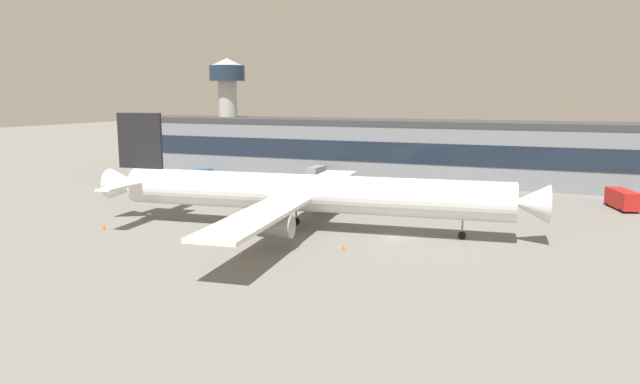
{
  "coord_description": "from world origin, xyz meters",
  "views": [
    {
      "loc": [
        20.38,
        -76.22,
        19.44
      ],
      "look_at": [
        -12.83,
        3.88,
        5.0
      ],
      "focal_mm": 32.48,
      "sensor_mm": 36.0,
      "label": 1
    }
  ],
  "objects_px": {
    "control_tower": "(228,100)",
    "traffic_cone_2": "(243,255)",
    "airliner": "(303,193)",
    "fuel_truck": "(623,199)",
    "traffic_cone_1": "(343,248)",
    "traffic_cone_0": "(104,227)",
    "pushback_tractor": "(202,172)",
    "stair_truck": "(317,173)"
  },
  "relations": [
    {
      "from": "fuel_truck",
      "to": "traffic_cone_2",
      "type": "distance_m",
      "value": 68.68
    },
    {
      "from": "fuel_truck",
      "to": "traffic_cone_0",
      "type": "xyz_separation_m",
      "value": [
        -71.79,
        -46.49,
        -1.53
      ]
    },
    {
      "from": "airliner",
      "to": "fuel_truck",
      "type": "height_order",
      "value": "airliner"
    },
    {
      "from": "pushback_tractor",
      "to": "traffic_cone_0",
      "type": "height_order",
      "value": "pushback_tractor"
    },
    {
      "from": "airliner",
      "to": "traffic_cone_1",
      "type": "bearing_deg",
      "value": -43.01
    },
    {
      "from": "traffic_cone_0",
      "to": "traffic_cone_1",
      "type": "bearing_deg",
      "value": 4.28
    },
    {
      "from": "traffic_cone_1",
      "to": "stair_truck",
      "type": "bearing_deg",
      "value": 116.13
    },
    {
      "from": "control_tower",
      "to": "traffic_cone_1",
      "type": "distance_m",
      "value": 92.14
    },
    {
      "from": "fuel_truck",
      "to": "traffic_cone_1",
      "type": "xyz_separation_m",
      "value": [
        -35.34,
        -43.76,
        -1.54
      ]
    },
    {
      "from": "pushback_tractor",
      "to": "stair_truck",
      "type": "height_order",
      "value": "stair_truck"
    },
    {
      "from": "control_tower",
      "to": "traffic_cone_2",
      "type": "xyz_separation_m",
      "value": [
        48.35,
        -76.37,
        -18.15
      ]
    },
    {
      "from": "pushback_tractor",
      "to": "traffic_cone_1",
      "type": "distance_m",
      "value": 75.56
    },
    {
      "from": "traffic_cone_0",
      "to": "control_tower",
      "type": "bearing_deg",
      "value": 107.21
    },
    {
      "from": "airliner",
      "to": "traffic_cone_0",
      "type": "distance_m",
      "value": 29.78
    },
    {
      "from": "traffic_cone_1",
      "to": "fuel_truck",
      "type": "bearing_deg",
      "value": 51.07
    },
    {
      "from": "airliner",
      "to": "pushback_tractor",
      "type": "height_order",
      "value": "airliner"
    },
    {
      "from": "traffic_cone_1",
      "to": "traffic_cone_2",
      "type": "relative_size",
      "value": 1.17
    },
    {
      "from": "airliner",
      "to": "pushback_tractor",
      "type": "xyz_separation_m",
      "value": [
        -46.18,
        42.23,
        -4.4
      ]
    },
    {
      "from": "traffic_cone_2",
      "to": "pushback_tractor",
      "type": "bearing_deg",
      "value": 127.75
    },
    {
      "from": "airliner",
      "to": "fuel_truck",
      "type": "xyz_separation_m",
      "value": [
        44.84,
        34.9,
        -3.57
      ]
    },
    {
      "from": "fuel_truck",
      "to": "traffic_cone_2",
      "type": "xyz_separation_m",
      "value": [
        -45.58,
        -51.35,
        -1.58
      ]
    },
    {
      "from": "traffic_cone_0",
      "to": "traffic_cone_2",
      "type": "xyz_separation_m",
      "value": [
        26.21,
        -4.86,
        -0.05
      ]
    },
    {
      "from": "control_tower",
      "to": "traffic_cone_2",
      "type": "relative_size",
      "value": 49.26
    },
    {
      "from": "stair_truck",
      "to": "traffic_cone_1",
      "type": "relative_size",
      "value": 8.73
    },
    {
      "from": "traffic_cone_0",
      "to": "pushback_tractor",
      "type": "bearing_deg",
      "value": 109.66
    },
    {
      "from": "stair_truck",
      "to": "fuel_truck",
      "type": "bearing_deg",
      "value": -8.81
    },
    {
      "from": "fuel_truck",
      "to": "traffic_cone_2",
      "type": "relative_size",
      "value": 14.84
    },
    {
      "from": "traffic_cone_0",
      "to": "traffic_cone_1",
      "type": "xyz_separation_m",
      "value": [
        36.45,
        2.73,
        -0.0
      ]
    },
    {
      "from": "fuel_truck",
      "to": "stair_truck",
      "type": "bearing_deg",
      "value": 171.19
    },
    {
      "from": "airliner",
      "to": "traffic_cone_1",
      "type": "xyz_separation_m",
      "value": [
        9.49,
        -8.86,
        -5.1
      ]
    },
    {
      "from": "airliner",
      "to": "stair_truck",
      "type": "xyz_separation_m",
      "value": [
        -16.65,
        44.43,
        -3.47
      ]
    },
    {
      "from": "control_tower",
      "to": "fuel_truck",
      "type": "distance_m",
      "value": 98.61
    },
    {
      "from": "control_tower",
      "to": "pushback_tractor",
      "type": "xyz_separation_m",
      "value": [
        2.92,
        -17.68,
        -17.4
      ]
    },
    {
      "from": "control_tower",
      "to": "pushback_tractor",
      "type": "relative_size",
      "value": 5.4
    },
    {
      "from": "traffic_cone_0",
      "to": "traffic_cone_2",
      "type": "bearing_deg",
      "value": -10.51
    },
    {
      "from": "fuel_truck",
      "to": "traffic_cone_2",
      "type": "height_order",
      "value": "fuel_truck"
    },
    {
      "from": "airliner",
      "to": "fuel_truck",
      "type": "distance_m",
      "value": 56.93
    },
    {
      "from": "airliner",
      "to": "fuel_truck",
      "type": "bearing_deg",
      "value": 37.9
    },
    {
      "from": "fuel_truck",
      "to": "control_tower",
      "type": "bearing_deg",
      "value": 165.09
    },
    {
      "from": "fuel_truck",
      "to": "traffic_cone_1",
      "type": "bearing_deg",
      "value": -128.93
    },
    {
      "from": "pushback_tractor",
      "to": "traffic_cone_2",
      "type": "distance_m",
      "value": 74.22
    },
    {
      "from": "fuel_truck",
      "to": "traffic_cone_0",
      "type": "bearing_deg",
      "value": -147.08
    }
  ]
}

